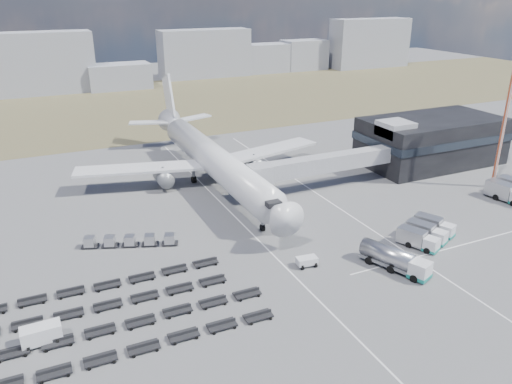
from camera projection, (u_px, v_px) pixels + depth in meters
name	position (u px, v px, depth m)	size (l,w,h in m)	color
ground	(289.00, 256.00, 71.87)	(420.00, 420.00, 0.00)	#565659
grass_strip	(131.00, 106.00, 164.36)	(420.00, 90.00, 0.01)	brown
lane_markings	(335.00, 234.00, 78.18)	(47.12, 110.00, 0.01)	silver
terminal	(431.00, 140.00, 108.60)	(30.40, 16.40, 11.00)	black
jet_bridge	(313.00, 166.00, 93.31)	(30.30, 3.80, 7.05)	#939399
airliner	(211.00, 157.00, 97.10)	(51.59, 64.53, 17.62)	silver
skyline	(70.00, 63.00, 189.10)	(301.27, 25.93, 24.94)	#8F919C
fuel_tanker	(395.00, 259.00, 67.82)	(6.00, 10.10, 3.19)	silver
pushback_tug	(307.00, 262.00, 69.00)	(2.85, 1.61, 1.33)	silver
utility_van	(42.00, 335.00, 53.66)	(4.16, 1.88, 2.23)	silver
catering_truck	(225.00, 172.00, 100.64)	(3.64, 6.85, 2.99)	silver
service_trucks_near	(426.00, 232.00, 75.91)	(9.91, 8.91, 2.47)	silver
service_trucks_far	(512.00, 190.00, 90.96)	(7.14, 8.16, 2.95)	silver
uld_row	(130.00, 241.00, 74.23)	(13.76, 6.31, 1.55)	black
baggage_dollies	(111.00, 316.00, 57.88)	(35.77, 16.00, 0.80)	black
floodlight_mast	(504.00, 122.00, 92.13)	(2.44, 1.98, 25.60)	#B6411D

